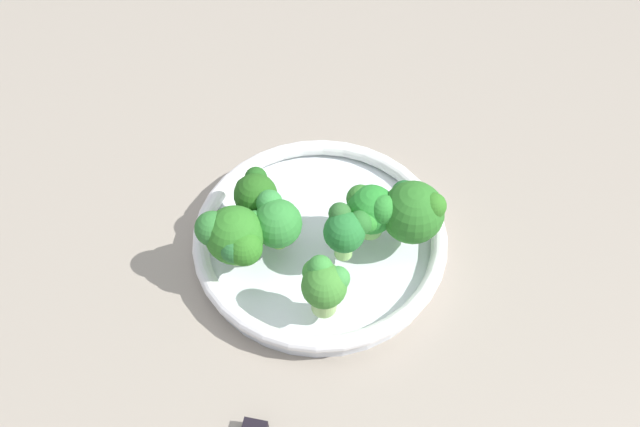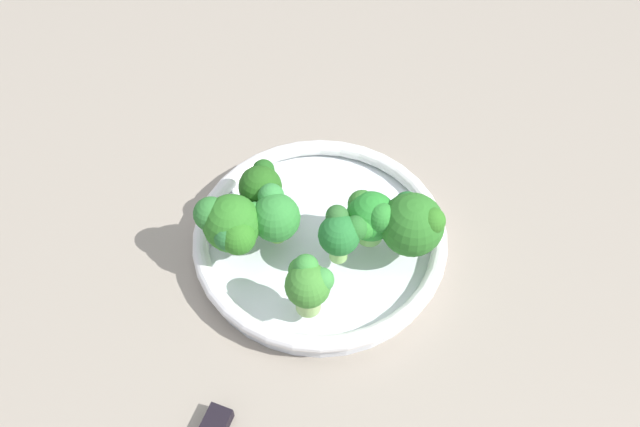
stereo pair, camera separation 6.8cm
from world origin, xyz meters
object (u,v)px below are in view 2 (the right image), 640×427
at_px(broccoli_floret_4, 230,225).
at_px(broccoli_floret_6, 308,283).
at_px(bowl, 320,239).
at_px(broccoli_floret_1, 273,215).
at_px(broccoli_floret_0, 413,223).
at_px(broccoli_floret_2, 260,185).
at_px(broccoli_floret_3, 371,217).
at_px(broccoli_floret_5, 340,232).

height_order(broccoli_floret_4, broccoli_floret_6, broccoli_floret_4).
bearing_deg(broccoli_floret_4, bowl, -111.35).
bearing_deg(broccoli_floret_1, broccoli_floret_0, -129.19).
xyz_separation_m(broccoli_floret_0, broccoli_floret_6, (-0.00, 0.13, 0.00)).
bearing_deg(bowl, broccoli_floret_1, 62.56).
bearing_deg(broccoli_floret_0, broccoli_floret_1, 50.81).
bearing_deg(broccoli_floret_0, broccoli_floret_2, 37.49).
bearing_deg(broccoli_floret_6, broccoli_floret_3, -71.65).
xyz_separation_m(bowl, broccoli_floret_0, (-0.07, -0.07, 0.05)).
bearing_deg(broccoli_floret_3, broccoli_floret_4, 60.87).
distance_m(bowl, broccoli_floret_1, 0.07).
bearing_deg(broccoli_floret_5, broccoli_floret_6, 118.23).
distance_m(broccoli_floret_1, broccoli_floret_3, 0.10).
height_order(broccoli_floret_0, broccoli_floret_5, broccoli_floret_0).
xyz_separation_m(broccoli_floret_1, broccoli_floret_4, (0.01, 0.04, 0.00)).
distance_m(broccoli_floret_1, broccoli_floret_6, 0.09).
bearing_deg(broccoli_floret_2, broccoli_floret_6, 169.15).
distance_m(broccoli_floret_4, broccoli_floret_6, 0.10).
relative_size(bowl, broccoli_floret_2, 4.75).
distance_m(broccoli_floret_1, broccoli_floret_2, 0.04).
bearing_deg(broccoli_floret_3, bowl, 46.93).
relative_size(broccoli_floret_1, broccoli_floret_4, 0.81).
bearing_deg(broccoli_floret_5, broccoli_floret_4, 51.18).
bearing_deg(broccoli_floret_0, broccoli_floret_3, 42.48).
bearing_deg(broccoli_floret_5, broccoli_floret_2, 18.70).
relative_size(broccoli_floret_0, broccoli_floret_4, 0.96).
bearing_deg(broccoli_floret_4, broccoli_floret_1, -104.97).
height_order(bowl, broccoli_floret_4, broccoli_floret_4).
bearing_deg(broccoli_floret_2, broccoli_floret_0, -142.51).
relative_size(broccoli_floret_4, broccoli_floret_6, 1.13).
distance_m(broccoli_floret_4, broccoli_floret_5, 0.11).
relative_size(broccoli_floret_0, broccoli_floret_5, 1.14).
bearing_deg(broccoli_floret_0, broccoli_floret_5, 64.94).
xyz_separation_m(broccoli_floret_4, broccoli_floret_6, (-0.10, -0.03, 0.00)).
distance_m(broccoli_floret_5, broccoli_floret_6, 0.07).
xyz_separation_m(bowl, broccoli_floret_2, (0.06, 0.03, 0.05)).
bearing_deg(broccoli_floret_6, broccoli_floret_0, -89.78).
bearing_deg(broccoli_floret_6, broccoli_floret_5, -61.77).
xyz_separation_m(broccoli_floret_5, broccoli_floret_6, (-0.03, 0.06, 0.00)).
height_order(bowl, broccoli_floret_2, broccoli_floret_2).
height_order(broccoli_floret_2, broccoli_floret_5, broccoli_floret_5).
height_order(broccoli_floret_1, broccoli_floret_6, broccoli_floret_6).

